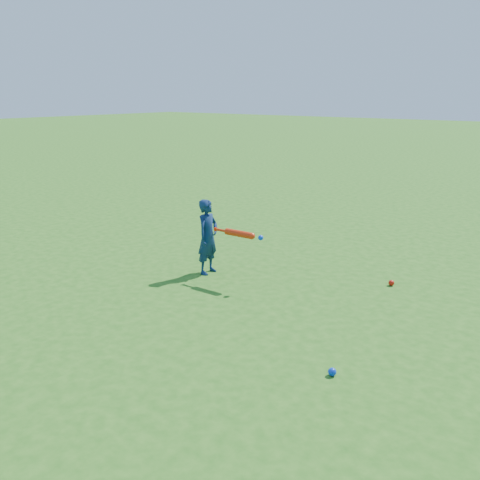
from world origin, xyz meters
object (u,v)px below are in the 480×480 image
Objects in this scene: child at (208,237)px; ground_ball_blue at (332,372)px; bat_swing at (241,234)px; ground_ball_red at (391,283)px.

child is 2.85m from ground_ball_blue.
bat_swing is (-1.93, 1.30, 0.57)m from ground_ball_blue.
bat_swing reaches higher than ground_ball_blue.
child reaches higher than ground_ball_red.
child is 1.34× the size of bat_swing.
bat_swing reaches higher than ground_ball_red.
bat_swing is (-1.49, -1.01, 0.57)m from ground_ball_red.
child reaches higher than ground_ball_blue.
child is at bearing 151.77° from ground_ball_blue.
ground_ball_red is at bearing -69.94° from child.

